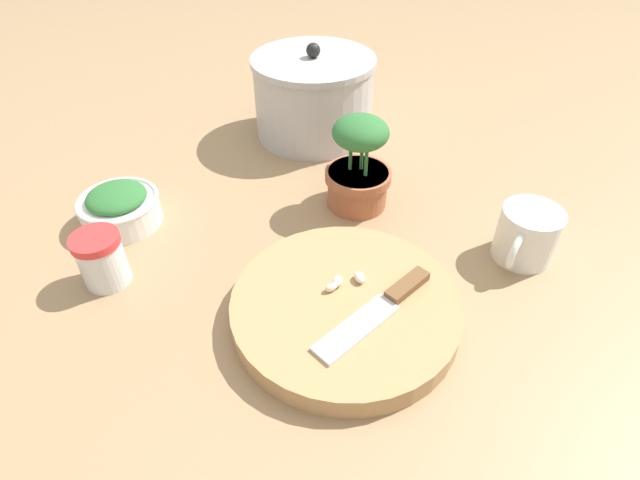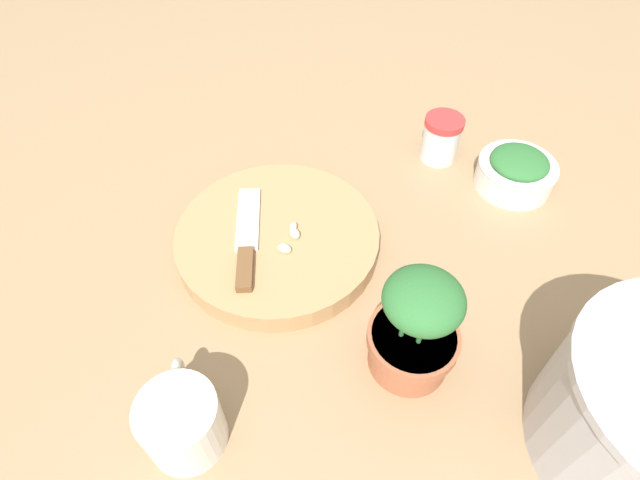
{
  "view_description": "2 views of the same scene",
  "coord_description": "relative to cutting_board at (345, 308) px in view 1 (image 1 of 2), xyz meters",
  "views": [
    {
      "loc": [
        0.28,
        -0.52,
        0.53
      ],
      "look_at": [
        0.03,
        -0.05,
        0.08
      ],
      "focal_mm": 28.0,
      "sensor_mm": 36.0,
      "label": 1
    },
    {
      "loc": [
        0.21,
        0.39,
        0.59
      ],
      "look_at": [
        0.06,
        -0.03,
        0.08
      ],
      "focal_mm": 28.0,
      "sensor_mm": 36.0,
      "label": 2
    }
  ],
  "objects": [
    {
      "name": "herb_bowl",
      "position": [
        -0.42,
        0.01,
        0.02
      ],
      "size": [
        0.13,
        0.13,
        0.07
      ],
      "color": "silver",
      "rests_on": "ground_plane"
    },
    {
      "name": "ground_plane",
      "position": [
        -0.1,
        0.1,
        -0.02
      ],
      "size": [
        5.0,
        5.0,
        0.0
      ],
      "primitive_type": "plane",
      "color": "#997A56"
    },
    {
      "name": "stock_pot",
      "position": [
        -0.29,
        0.44,
        0.07
      ],
      "size": [
        0.25,
        0.25,
        0.19
      ],
      "color": "#B2B2B7",
      "rests_on": "ground_plane"
    },
    {
      "name": "chef_knife",
      "position": [
        0.05,
        0.01,
        0.02
      ],
      "size": [
        0.09,
        0.2,
        0.01
      ],
      "rotation": [
        0.0,
        0.0,
        2.83
      ],
      "color": "brown",
      "rests_on": "cutting_board"
    },
    {
      "name": "potted_herb",
      "position": [
        -0.1,
        0.25,
        0.06
      ],
      "size": [
        0.11,
        0.11,
        0.17
      ],
      "color": "#A35B3D",
      "rests_on": "ground_plane"
    },
    {
      "name": "cutting_board",
      "position": [
        0.0,
        0.0,
        0.0
      ],
      "size": [
        0.31,
        0.31,
        0.03
      ],
      "color": "tan",
      "rests_on": "ground_plane"
    },
    {
      "name": "garlic_cloves",
      "position": [
        -0.01,
        0.02,
        0.02
      ],
      "size": [
        0.05,
        0.06,
        0.01
      ],
      "color": "silver",
      "rests_on": "cutting_board"
    },
    {
      "name": "spice_jar",
      "position": [
        -0.34,
        -0.1,
        0.03
      ],
      "size": [
        0.07,
        0.07,
        0.08
      ],
      "color": "silver",
      "rests_on": "ground_plane"
    },
    {
      "name": "coffee_mug",
      "position": [
        0.19,
        0.24,
        0.03
      ],
      "size": [
        0.09,
        0.12,
        0.08
      ],
      "color": "silver",
      "rests_on": "ground_plane"
    }
  ]
}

